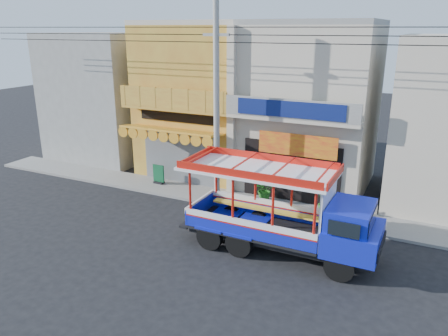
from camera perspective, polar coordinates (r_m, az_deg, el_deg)
name	(u,v)px	position (r m, az deg, el deg)	size (l,w,h in m)	color
ground	(202,237)	(17.43, -2.84, -9.04)	(90.00, 90.00, 0.00)	black
sidewalk	(243,201)	(20.68, 2.44, -4.37)	(30.00, 2.00, 0.12)	slate
shophouse_left	(206,98)	(24.74, -2.37, 9.08)	(6.00, 7.50, 8.24)	#B97829
shophouse_right	(311,106)	(22.59, 11.34, 7.91)	(6.00, 6.75, 8.24)	beige
party_pilaster	(231,114)	(20.70, 0.96, 7.06)	(0.35, 0.30, 8.00)	beige
filler_building_left	(108,96)	(28.74, -14.92, 9.12)	(6.00, 6.00, 7.60)	gray
utility_pole	(220,97)	(19.08, -0.58, 9.28)	(28.00, 0.26, 9.00)	gray
songthaew_truck	(294,214)	(15.68, 9.10, -5.94)	(7.19, 2.51, 3.34)	black
green_sign	(159,176)	(22.95, -8.53, -1.00)	(0.65, 0.33, 1.00)	black
potted_plant_a	(265,190)	(20.60, 5.34, -2.83)	(0.91, 0.79, 1.01)	#22651D
potted_plant_b	(326,202)	(19.59, 13.21, -4.37)	(0.56, 0.45, 1.01)	#22651D
potted_plant_c	(325,203)	(19.44, 13.07, -4.42)	(0.61, 0.61, 1.09)	#22651D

